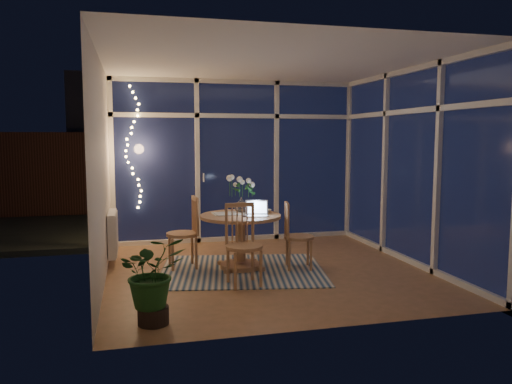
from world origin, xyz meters
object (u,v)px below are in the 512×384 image
laptop (257,208)px  flower_vase (241,204)px  chair_right (299,235)px  potted_plant (153,283)px  chair_front (244,245)px  dining_table (241,242)px  chair_left (182,232)px

laptop → flower_vase: bearing=119.3°
chair_right → potted_plant: 2.42m
chair_front → chair_right: bearing=28.4°
flower_vase → laptop: bearing=-72.5°
chair_right → chair_front: size_ratio=0.92×
chair_right → chair_front: (-0.84, -0.55, 0.04)m
dining_table → chair_front: chair_front is taller
laptop → potted_plant: size_ratio=0.37×
laptop → potted_plant: laptop is taller
laptop → flower_vase: flower_vase is taller
chair_left → potted_plant: bearing=-16.7°
chair_front → flower_vase: (0.18, 0.95, 0.33)m
potted_plant → chair_right: bearing=38.5°
chair_front → potted_plant: 1.43m
chair_front → potted_plant: size_ratio=1.25×
chair_front → laptop: chair_front is taller
chair_right → flower_vase: flower_vase is taller
chair_left → laptop: chair_left is taller
dining_table → laptop: bearing=-42.1°
laptop → flower_vase: 0.40m
chair_left → potted_plant: 1.95m
chair_right → chair_front: chair_front is taller
laptop → potted_plant: 2.09m
chair_left → chair_right: size_ratio=1.08×
chair_front → chair_left: bearing=117.8°
chair_left → flower_vase: bearing=87.4°
flower_vase → dining_table: bearing=-105.1°
chair_left → chair_right: (1.44, -0.39, -0.03)m
dining_table → chair_front: bearing=-99.0°
flower_vase → potted_plant: size_ratio=0.28×
dining_table → chair_right: 0.75m
dining_table → chair_left: (-0.72, 0.21, 0.12)m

